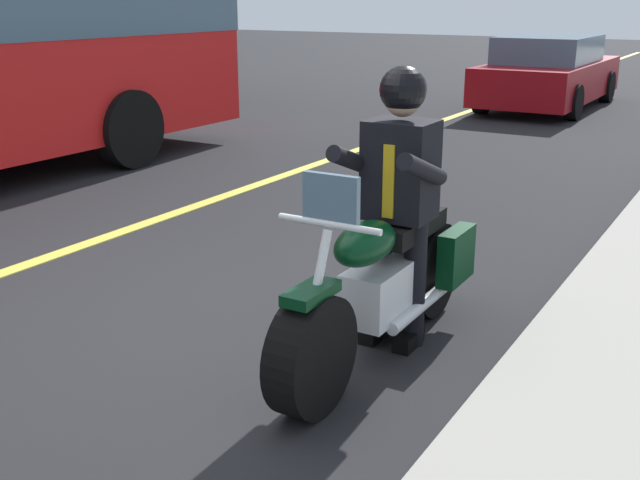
{
  "coord_description": "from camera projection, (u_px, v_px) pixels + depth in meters",
  "views": [
    {
      "loc": [
        3.43,
        3.14,
        2.12
      ],
      "look_at": [
        -0.28,
        0.94,
        0.75
      ],
      "focal_mm": 43.14,
      "sensor_mm": 36.0,
      "label": 1
    }
  ],
  "objects": [
    {
      "name": "motorcycle_main",
      "position": [
        383.0,
        284.0,
        4.67
      ],
      "size": [
        2.21,
        0.6,
        1.26
      ],
      "color": "black",
      "rests_on": "ground_plane"
    },
    {
      "name": "ground_plane",
      "position": [
        174.0,
        339.0,
        4.98
      ],
      "size": [
        80.0,
        80.0,
        0.0
      ],
      "primitive_type": "plane",
      "color": "black"
    },
    {
      "name": "car_silver",
      "position": [
        549.0,
        73.0,
        15.14
      ],
      "size": [
        4.6,
        1.92,
        1.4
      ],
      "color": "maroon",
      "rests_on": "ground_plane"
    },
    {
      "name": "rider_main",
      "position": [
        399.0,
        184.0,
        4.65
      ],
      "size": [
        0.62,
        0.54,
        1.74
      ],
      "color": "black",
      "rests_on": "ground_plane"
    }
  ]
}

